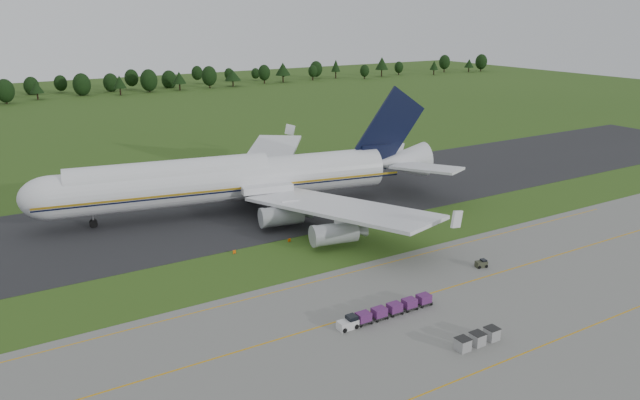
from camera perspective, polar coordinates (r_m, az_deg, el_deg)
ground at (r=103.80m, az=-0.24°, el=-4.77°), size 600.00×600.00×0.00m
apron at (r=79.62m, az=12.98°, el=-12.37°), size 300.00×52.00×0.06m
taxiway at (r=127.11m, az=-6.86°, el=-0.74°), size 300.00×40.00×0.08m
apron_markings at (r=84.04m, az=9.59°, el=-10.48°), size 300.00×30.20×0.01m
tree_line at (r=306.81m, az=-24.77°, el=9.41°), size 523.25×21.69×11.56m
aircraft at (r=123.89m, az=-7.78°, el=1.95°), size 83.33×79.59×23.31m
baggage_train at (r=82.95m, az=5.97°, el=-10.08°), size 14.80×1.57×1.51m
utility_cart at (r=100.81m, az=14.53°, el=-5.70°), size 1.97×1.45×0.97m
uld_row at (r=78.58m, az=14.20°, el=-12.20°), size 6.39×1.59×1.57m
edge_markers at (r=106.02m, az=-5.28°, el=-4.21°), size 10.85×0.30×0.60m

